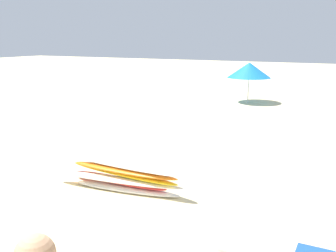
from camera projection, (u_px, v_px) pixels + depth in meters
surfboard_pile at (121, 176)px, 6.66m from camera, size 2.49×0.61×0.48m
beach_umbrella_left at (249, 70)px, 15.41m from camera, size 1.75×1.75×1.62m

